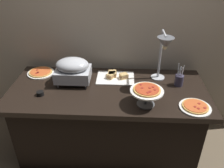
# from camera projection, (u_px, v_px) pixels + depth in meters

# --- Properties ---
(ground_plane) EXTENTS (8.00, 8.00, 0.00)m
(ground_plane) POSITION_uv_depth(u_px,v_px,m) (108.00, 145.00, 2.66)
(ground_plane) COLOR brown
(back_wall) EXTENTS (4.40, 0.04, 2.40)m
(back_wall) POSITION_uv_depth(u_px,v_px,m) (111.00, 28.00, 2.46)
(back_wall) COLOR tan
(back_wall) RESTS_ON ground_plane
(buffet_table) EXTENTS (1.90, 0.84, 0.76)m
(buffet_table) POSITION_uv_depth(u_px,v_px,m) (108.00, 119.00, 2.46)
(buffet_table) COLOR black
(buffet_table) RESTS_ON ground_plane
(chafing_dish) EXTENTS (0.34, 0.26, 0.26)m
(chafing_dish) POSITION_uv_depth(u_px,v_px,m) (73.00, 69.00, 2.28)
(chafing_dish) COLOR #B7BABF
(chafing_dish) RESTS_ON buffet_table
(heat_lamp) EXTENTS (0.15, 0.34, 0.52)m
(heat_lamp) POSITION_uv_depth(u_px,v_px,m) (164.00, 47.00, 2.10)
(heat_lamp) COLOR #B7BABF
(heat_lamp) RESTS_ON buffet_table
(pizza_plate_front) EXTENTS (0.27, 0.27, 0.03)m
(pizza_plate_front) POSITION_uv_depth(u_px,v_px,m) (195.00, 107.00, 1.99)
(pizza_plate_front) COLOR white
(pizza_plate_front) RESTS_ON buffet_table
(pizza_plate_center) EXTENTS (0.28, 0.28, 0.03)m
(pizza_plate_center) POSITION_uv_depth(u_px,v_px,m) (41.00, 72.00, 2.52)
(pizza_plate_center) COLOR white
(pizza_plate_center) RESTS_ON buffet_table
(pizza_plate_raised_stand) EXTENTS (0.28, 0.28, 0.16)m
(pizza_plate_raised_stand) POSITION_uv_depth(u_px,v_px,m) (147.00, 92.00, 1.98)
(pizza_plate_raised_stand) COLOR #595B60
(pizza_plate_raised_stand) RESTS_ON buffet_table
(sandwich_platter) EXTENTS (0.38, 0.28, 0.06)m
(sandwich_platter) POSITION_uv_depth(u_px,v_px,m) (115.00, 76.00, 2.43)
(sandwich_platter) COLOR white
(sandwich_platter) RESTS_ON buffet_table
(sauce_cup_near) EXTENTS (0.07, 0.07, 0.04)m
(sauce_cup_near) POSITION_uv_depth(u_px,v_px,m) (40.00, 93.00, 2.15)
(sauce_cup_near) COLOR black
(sauce_cup_near) RESTS_ON buffet_table
(utensil_holder) EXTENTS (0.08, 0.08, 0.22)m
(utensil_holder) POSITION_uv_depth(u_px,v_px,m) (179.00, 80.00, 2.29)
(utensil_holder) COLOR #383347
(utensil_holder) RESTS_ON buffet_table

